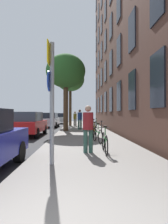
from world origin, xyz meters
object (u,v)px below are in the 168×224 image
at_px(bicycle_4, 94,126).
at_px(car_1, 28,124).
at_px(tree_far, 70,80).
at_px(pedestrian_0, 88,126).
at_px(pedestrian_1, 80,118).
at_px(traffic_light, 67,106).
at_px(bicycle_2, 95,131).
at_px(pedestrian_2, 75,118).
at_px(bicycle_1, 97,135).
at_px(car_3, 61,118).
at_px(bicycle_3, 102,128).
at_px(car_2, 50,120).
at_px(sign_post, 51,92).
at_px(tree_near, 66,72).
at_px(bicycle_5, 96,124).
at_px(bicycle_0, 105,142).

relative_size(bicycle_4, car_1, 0.38).
relative_size(tree_far, pedestrian_0, 4.13).
relative_size(bicycle_4, pedestrian_1, 0.94).
xyz_separation_m(traffic_light, bicycle_2, (2.30, -11.00, -1.94)).
distance_m(pedestrian_2, car_1, 8.90).
distance_m(bicycle_1, car_1, 5.79).
bearing_deg(car_3, traffic_light, -79.41).
height_order(bicycle_1, bicycle_3, bicycle_1).
height_order(pedestrian_1, car_2, pedestrian_1).
bearing_deg(sign_post, pedestrian_2, 88.32).
bearing_deg(bicycle_4, sign_post, -100.96).
distance_m(bicycle_2, car_2, 10.66).
xyz_separation_m(bicycle_2, car_1, (-4.37, 1.48, 0.37)).
bearing_deg(tree_far, car_2, -155.87).
relative_size(tree_near, car_3, 1.46).
height_order(bicycle_1, car_1, car_1).
bearing_deg(pedestrian_0, pedestrian_2, 92.49).
relative_size(bicycle_3, car_1, 0.39).
xyz_separation_m(pedestrian_1, car_1, (-3.55, -3.96, -0.29)).
relative_size(tree_near, bicycle_5, 3.81).
bearing_deg(car_3, tree_far, -76.51).
bearing_deg(car_3, car_1, -92.51).
distance_m(sign_post, tree_near, 10.60).
height_order(bicycle_4, bicycle_5, bicycle_5).
distance_m(bicycle_1, car_2, 12.87).
xyz_separation_m(bicycle_2, bicycle_5, (0.82, 7.20, 0.03)).
relative_size(tree_near, bicycle_4, 3.75).
relative_size(bicycle_5, pedestrian_1, 0.93).
relative_size(pedestrian_2, car_1, 0.38).
height_order(tree_far, bicycle_0, tree_far).
relative_size(bicycle_4, pedestrian_2, 1.00).
xyz_separation_m(tree_near, car_2, (-2.14, 5.80, -4.11)).
distance_m(bicycle_2, bicycle_4, 4.81).
distance_m(traffic_light, bicycle_0, 16.07).
bearing_deg(car_1, pedestrian_1, 48.17).
relative_size(bicycle_1, car_3, 0.39).
distance_m(bicycle_2, bicycle_5, 7.25).
bearing_deg(bicycle_5, pedestrian_2, 128.85).
height_order(bicycle_2, bicycle_4, bicycle_4).
distance_m(bicycle_0, bicycle_5, 12.03).
xyz_separation_m(pedestrian_2, car_1, (-3.07, -8.35, -0.23)).
distance_m(tree_far, pedestrian_0, 16.21).
bearing_deg(car_1, bicycle_0, -55.74).
height_order(tree_far, pedestrian_0, tree_far).
distance_m(tree_near, car_1, 5.38).
relative_size(bicycle_0, car_3, 0.38).
xyz_separation_m(sign_post, bicycle_0, (1.68, 1.39, -1.59)).
distance_m(sign_post, bicycle_0, 2.70).
distance_m(bicycle_4, bicycle_5, 2.45).
distance_m(sign_post, pedestrian_0, 2.11).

